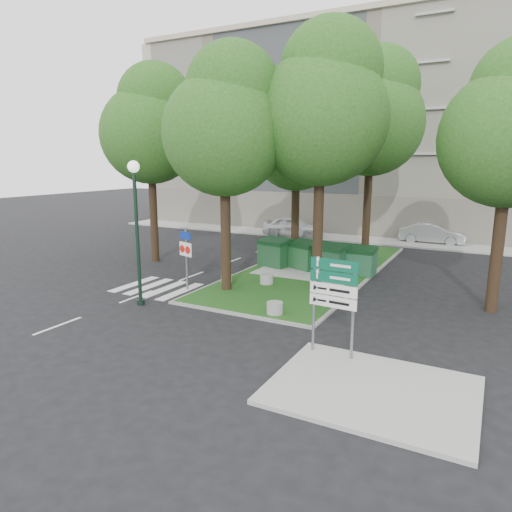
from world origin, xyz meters
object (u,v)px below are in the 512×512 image
Objects in this scene: tree_street_left at (151,125)px; dumpster_c at (331,259)px; traffic_sign_pole at (186,250)px; car_silver at (433,233)px; car_white at (293,226)px; tree_median_near_left at (227,122)px; litter_bin at (364,260)px; bollard_mid at (267,279)px; dumpster_d at (360,261)px; tree_median_mid at (299,137)px; directional_sign at (334,292)px; dumpster_a at (275,252)px; tree_median_far at (374,113)px; bollard_right at (275,308)px; dumpster_b at (304,255)px; tree_median_near_right at (324,105)px; bollard_left at (227,278)px; street_lamp at (136,216)px.

dumpster_c is (10.05, 1.44, -6.80)m from tree_street_left.
car_silver is at bearing 82.31° from traffic_sign_pole.
car_silver is (9.81, 1.82, -0.06)m from car_white.
tree_median_near_left is 5.85m from traffic_sign_pole.
bollard_mid is at bearing -118.79° from litter_bin.
dumpster_d is (4.41, 5.38, -6.51)m from tree_median_near_left.
tree_median_mid reaches higher than directional_sign.
dumpster_c is 0.66× the size of traffic_sign_pole.
car_silver is at bearing 86.82° from dumpster_c.
dumpster_a is at bearing 12.76° from tree_street_left.
tree_median_far is 7.54× the size of dumpster_d.
bollard_right is 0.21× the size of directional_sign.
tree_median_far is 6.22× the size of dumpster_b.
dumpster_a is at bearing -167.70° from car_white.
tree_median_mid reaches higher than car_silver.
tree_median_near_left reaches higher than dumpster_a.
tree_median_near_right is at bearing 116.83° from directional_sign.
tree_median_mid is 13.04× the size of litter_bin.
car_silver is (5.91, 10.44, -6.25)m from tree_median_mid.
tree_median_near_right is 8.82m from bollard_left.
bollard_right is at bearing -32.24° from tree_median_near_left.
tree_median_near_left is at bearing -111.28° from tree_median_far.
tree_median_near_left reaches higher than tree_median_mid.
dumpster_c is at bearing -153.25° from car_white.
car_silver is at bearing 60.50° from tree_median_mid.
tree_median_mid is 0.91× the size of tree_street_left.
tree_median_near_right is 6.19× the size of dumpster_c.
dumpster_a is 0.33× the size of street_lamp.
car_white is at bearing 138.15° from dumpster_b.
car_white is (-4.86, 9.86, -0.05)m from dumpster_b.
car_white is (-3.41, 15.12, -6.53)m from tree_median_near_left.
tree_median_mid is 7.46m from litter_bin.
dumpster_c is (-0.45, 2.94, -7.13)m from tree_median_near_right.
car_white is (-6.46, 10.19, -0.06)m from dumpster_c.
dumpster_d reaches higher than bollard_mid.
directional_sign is (7.01, -5.49, 1.73)m from bollard_left.
dumpster_c is at bearing 65.93° from traffic_sign_pole.
tree_street_left is 9.77m from dumpster_a.
tree_median_near_left is 9.53m from dumpster_d.
traffic_sign_pole reaches higher than dumpster_d.
tree_street_left is (-10.70, -6.00, -0.67)m from tree_median_far.
directional_sign is at bearing -49.57° from bollard_mid.
tree_median_far reaches higher than car_white.
dumpster_c is 10.14m from street_lamp.
bollard_mid is 14.26m from car_white.
tree_median_far is (0.20, 7.50, 0.33)m from tree_median_near_right.
dumpster_a reaches higher than dumpster_b.
tree_median_near_right is at bearing -97.14° from litter_bin.
litter_bin is (0.65, 5.16, -7.48)m from tree_median_near_right.
car_silver is at bearing 45.07° from tree_street_left.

